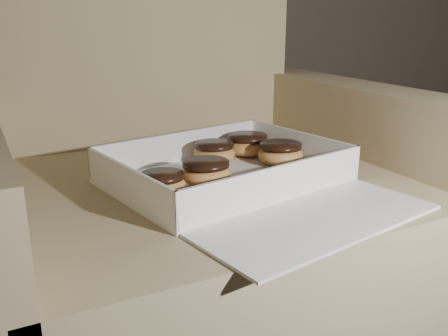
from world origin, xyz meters
TOP-DOWN VIEW (x-y plane):
  - armchair at (-0.26, 1.12)m, footprint 0.98×0.83m
  - bakery_box at (-0.23, 0.95)m, footprint 0.49×0.55m
  - donut_a at (-0.10, 1.02)m, footprint 0.09×0.09m
  - donut_b at (-0.12, 1.11)m, footprint 0.09×0.09m
  - donut_c at (-0.38, 0.96)m, footprint 0.08×0.08m
  - donut_d at (-0.21, 1.09)m, footprint 0.09×0.09m
  - donut_e at (-0.29, 0.97)m, footprint 0.09×0.09m
  - crumb_a at (-0.17, 0.91)m, footprint 0.01×0.01m
  - crumb_b at (-0.14, 0.90)m, footprint 0.01×0.01m
  - crumb_c at (-0.12, 0.98)m, footprint 0.01×0.01m
  - crumb_d at (-0.34, 0.94)m, footprint 0.01×0.01m

SIDE VIEW (x-z plane):
  - armchair at x=-0.26m, z-range -0.19..0.83m
  - crumb_a at x=-0.17m, z-range 0.47..0.47m
  - crumb_b at x=-0.14m, z-range 0.47..0.47m
  - crumb_c at x=-0.12m, z-range 0.47..0.47m
  - crumb_d at x=-0.34m, z-range 0.47..0.47m
  - bakery_box at x=-0.23m, z-range 0.44..0.51m
  - donut_c at x=-0.38m, z-range 0.47..0.51m
  - donut_d at x=-0.21m, z-range 0.47..0.51m
  - donut_e at x=-0.29m, z-range 0.47..0.51m
  - donut_a at x=-0.10m, z-range 0.47..0.51m
  - donut_b at x=-0.12m, z-range 0.47..0.52m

